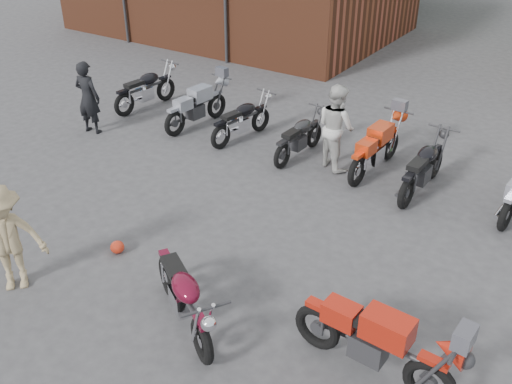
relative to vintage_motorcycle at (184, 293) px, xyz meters
The scene contains 13 objects.
ground 0.94m from the vintage_motorcycle, 112.97° to the left, with size 90.00×90.00×0.00m, color #39393C.
vintage_motorcycle is the anchor object (origin of this frame).
sportbike 2.71m from the vintage_motorcycle, 13.69° to the left, with size 2.22×0.73×1.29m, color #B41E0F, non-canonical shape.
helmet 2.33m from the vintage_motorcycle, 160.93° to the left, with size 0.24×0.24×0.22m, color red.
person_dark 7.62m from the vintage_motorcycle, 147.51° to the left, with size 0.66×0.43×1.81m, color black.
person_light 5.79m from the vintage_motorcycle, 95.20° to the left, with size 0.92×0.72×1.89m, color #B7B7B3.
person_tan 2.95m from the vintage_motorcycle, 164.37° to the right, with size 1.17×0.67×1.82m, color #99845F.
row_bike_0 8.81m from the vintage_motorcycle, 136.52° to the left, with size 2.07×0.68×1.20m, color black, non-canonical shape.
row_bike_1 7.33m from the vintage_motorcycle, 127.24° to the left, with size 2.08×0.69×1.21m, color #9396A1, non-canonical shape.
row_bike_2 6.56m from the vintage_motorcycle, 117.55° to the left, with size 1.92×0.63×1.11m, color black, non-canonical shape.
row_bike_3 5.92m from the vintage_motorcycle, 103.68° to the left, with size 1.87×0.62×1.08m, color black, non-canonical shape.
row_bike_4 6.03m from the vintage_motorcycle, 86.83° to the left, with size 2.15×0.71×1.25m, color red, non-canonical shape.
row_bike_5 5.91m from the vintage_motorcycle, 75.46° to the left, with size 2.10×0.69×1.22m, color black, non-canonical shape.
Camera 1 is at (4.59, -5.30, 5.87)m, focal length 40.00 mm.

